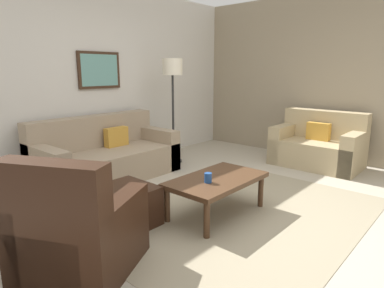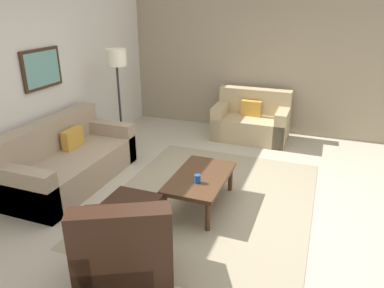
{
  "view_description": "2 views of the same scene",
  "coord_description": "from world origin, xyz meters",
  "px_view_note": "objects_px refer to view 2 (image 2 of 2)",
  "views": [
    {
      "loc": [
        -2.87,
        -1.95,
        1.53
      ],
      "look_at": [
        -0.11,
        0.48,
        0.71
      ],
      "focal_mm": 31.22,
      "sensor_mm": 36.0,
      "label": 1
    },
    {
      "loc": [
        -3.94,
        -1.21,
        2.44
      ],
      "look_at": [
        -0.21,
        0.18,
        0.84
      ],
      "focal_mm": 34.04,
      "sensor_mm": 36.0,
      "label": 2
    }
  ],
  "objects_px": {
    "couch_main": "(65,162)",
    "framed_artwork": "(42,69)",
    "ottoman": "(131,217)",
    "couch_loveseat": "(252,122)",
    "armchair_leather": "(126,260)",
    "cup": "(197,179)",
    "lamp_standing": "(117,68)",
    "coffee_table": "(200,179)"
  },
  "relations": [
    {
      "from": "couch_loveseat",
      "to": "coffee_table",
      "type": "relative_size",
      "value": 1.21
    },
    {
      "from": "ottoman",
      "to": "framed_artwork",
      "type": "relative_size",
      "value": 0.79
    },
    {
      "from": "armchair_leather",
      "to": "lamp_standing",
      "type": "bearing_deg",
      "value": 31.26
    },
    {
      "from": "armchair_leather",
      "to": "coffee_table",
      "type": "distance_m",
      "value": 1.58
    },
    {
      "from": "ottoman",
      "to": "cup",
      "type": "height_order",
      "value": "cup"
    },
    {
      "from": "couch_main",
      "to": "couch_loveseat",
      "type": "distance_m",
      "value": 3.4
    },
    {
      "from": "coffee_table",
      "to": "ottoman",
      "type": "bearing_deg",
      "value": 148.2
    },
    {
      "from": "couch_main",
      "to": "coffee_table",
      "type": "height_order",
      "value": "couch_main"
    },
    {
      "from": "armchair_leather",
      "to": "framed_artwork",
      "type": "relative_size",
      "value": 1.51
    },
    {
      "from": "couch_main",
      "to": "framed_artwork",
      "type": "relative_size",
      "value": 2.81
    },
    {
      "from": "couch_loveseat",
      "to": "armchair_leather",
      "type": "relative_size",
      "value": 1.23
    },
    {
      "from": "couch_main",
      "to": "cup",
      "type": "bearing_deg",
      "value": -93.63
    },
    {
      "from": "armchair_leather",
      "to": "cup",
      "type": "distance_m",
      "value": 1.41
    },
    {
      "from": "ottoman",
      "to": "framed_artwork",
      "type": "distance_m",
      "value": 2.55
    },
    {
      "from": "couch_main",
      "to": "couch_loveseat",
      "type": "bearing_deg",
      "value": -37.91
    },
    {
      "from": "lamp_standing",
      "to": "couch_loveseat",
      "type": "bearing_deg",
      "value": -53.27
    },
    {
      "from": "armchair_leather",
      "to": "lamp_standing",
      "type": "height_order",
      "value": "lamp_standing"
    },
    {
      "from": "couch_main",
      "to": "lamp_standing",
      "type": "relative_size",
      "value": 1.17
    },
    {
      "from": "ottoman",
      "to": "couch_loveseat",
      "type": "bearing_deg",
      "value": -10.05
    },
    {
      "from": "cup",
      "to": "framed_artwork",
      "type": "distance_m",
      "value": 2.7
    },
    {
      "from": "cup",
      "to": "ottoman",
      "type": "bearing_deg",
      "value": 140.1
    },
    {
      "from": "cup",
      "to": "lamp_standing",
      "type": "height_order",
      "value": "lamp_standing"
    },
    {
      "from": "framed_artwork",
      "to": "ottoman",
      "type": "bearing_deg",
      "value": -119.19
    },
    {
      "from": "ottoman",
      "to": "lamp_standing",
      "type": "bearing_deg",
      "value": 32.74
    },
    {
      "from": "cup",
      "to": "couch_loveseat",
      "type": "bearing_deg",
      "value": -1.42
    },
    {
      "from": "lamp_standing",
      "to": "framed_artwork",
      "type": "xyz_separation_m",
      "value": [
        -0.97,
        0.6,
        0.12
      ]
    },
    {
      "from": "couch_main",
      "to": "armchair_leather",
      "type": "height_order",
      "value": "armchair_leather"
    },
    {
      "from": "armchair_leather",
      "to": "cup",
      "type": "xyz_separation_m",
      "value": [
        1.39,
        -0.17,
        0.15
      ]
    },
    {
      "from": "cup",
      "to": "couch_main",
      "type": "bearing_deg",
      "value": 86.37
    },
    {
      "from": "lamp_standing",
      "to": "framed_artwork",
      "type": "bearing_deg",
      "value": 148.25
    },
    {
      "from": "couch_main",
      "to": "lamp_standing",
      "type": "distance_m",
      "value": 1.68
    },
    {
      "from": "couch_main",
      "to": "ottoman",
      "type": "bearing_deg",
      "value": -117.83
    },
    {
      "from": "couch_main",
      "to": "lamp_standing",
      "type": "xyz_separation_m",
      "value": [
        1.25,
        -0.17,
        1.11
      ]
    },
    {
      "from": "couch_main",
      "to": "coffee_table",
      "type": "distance_m",
      "value": 1.99
    },
    {
      "from": "couch_loveseat",
      "to": "cup",
      "type": "relative_size",
      "value": 13.18
    },
    {
      "from": "couch_main",
      "to": "couch_loveseat",
      "type": "height_order",
      "value": "same"
    },
    {
      "from": "couch_main",
      "to": "cup",
      "type": "height_order",
      "value": "couch_main"
    },
    {
      "from": "couch_main",
      "to": "framed_artwork",
      "type": "xyz_separation_m",
      "value": [
        0.28,
        0.43,
        1.23
      ]
    },
    {
      "from": "ottoman",
      "to": "coffee_table",
      "type": "relative_size",
      "value": 0.51
    },
    {
      "from": "couch_loveseat",
      "to": "armchair_leather",
      "type": "bearing_deg",
      "value": 176.75
    },
    {
      "from": "armchair_leather",
      "to": "couch_loveseat",
      "type": "bearing_deg",
      "value": -3.25
    },
    {
      "from": "couch_main",
      "to": "ottoman",
      "type": "xyz_separation_m",
      "value": [
        -0.78,
        -1.48,
        -0.1
      ]
    }
  ]
}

